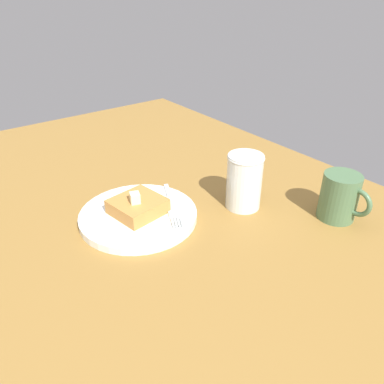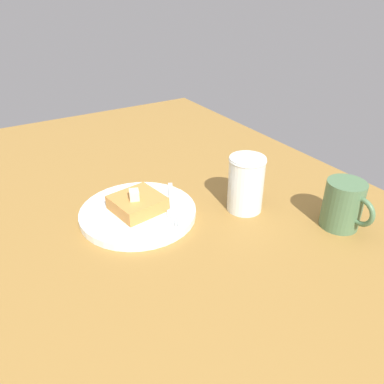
# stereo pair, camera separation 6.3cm
# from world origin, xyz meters

# --- Properties ---
(table_surface) EXTENTS (1.16, 1.16, 0.02)m
(table_surface) POSITION_xyz_m (0.00, 0.00, 0.01)
(table_surface) COLOR olive
(table_surface) RESTS_ON ground
(plate) EXTENTS (0.22, 0.22, 0.01)m
(plate) POSITION_xyz_m (0.08, 0.09, 0.03)
(plate) COLOR white
(plate) RESTS_ON table_surface
(toast_slice_center) EXTENTS (0.10, 0.10, 0.03)m
(toast_slice_center) POSITION_xyz_m (0.08, 0.09, 0.05)
(toast_slice_center) COLOR #BC7E3B
(toast_slice_center) RESTS_ON plate
(butter_pat_primary) EXTENTS (0.02, 0.02, 0.02)m
(butter_pat_primary) POSITION_xyz_m (0.09, 0.08, 0.07)
(butter_pat_primary) COLOR #F3EAB7
(butter_pat_primary) RESTS_ON toast_slice_center
(fork) EXTENTS (0.15, 0.08, 0.00)m
(fork) POSITION_xyz_m (0.11, 0.15, 0.04)
(fork) COLOR silver
(fork) RESTS_ON plate
(syrup_jar) EXTENTS (0.07, 0.07, 0.11)m
(syrup_jar) POSITION_xyz_m (0.17, 0.28, 0.07)
(syrup_jar) COLOR #391305
(syrup_jar) RESTS_ON table_surface
(coffee_mug) EXTENTS (0.10, 0.07, 0.09)m
(coffee_mug) POSITION_xyz_m (0.31, 0.39, 0.06)
(coffee_mug) COLOR #4C6F49
(coffee_mug) RESTS_ON table_surface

